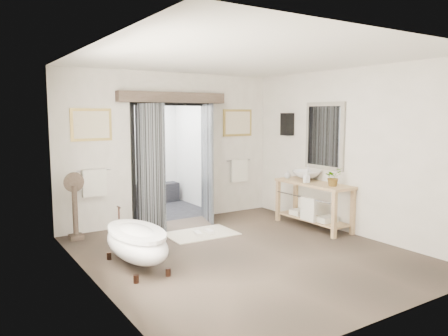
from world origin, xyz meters
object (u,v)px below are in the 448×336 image
at_px(rug, 201,234).
at_px(basin, 306,176).
at_px(clawfoot_tub, 136,242).
at_px(vanity, 313,201).

xyz_separation_m(rug, basin, (2.05, -0.47, 0.94)).
bearing_deg(basin, clawfoot_tub, -162.87).
bearing_deg(rug, vanity, -20.23).
xyz_separation_m(clawfoot_tub, vanity, (3.55, 0.25, 0.15)).
height_order(vanity, rug, vanity).
xyz_separation_m(clawfoot_tub, rug, (1.58, 0.98, -0.35)).
height_order(clawfoot_tub, rug, clawfoot_tub).
height_order(vanity, basin, basin).
bearing_deg(rug, clawfoot_tub, -148.19).
bearing_deg(clawfoot_tub, rug, 31.81).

